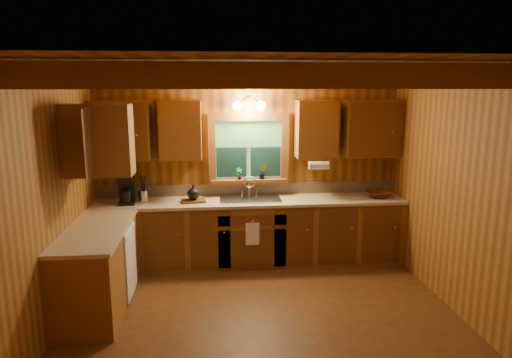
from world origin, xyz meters
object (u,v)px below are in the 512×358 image
object	(u,v)px
sink	(250,203)
wicker_basket	(378,194)
coffee_maker	(127,190)
cutting_board	(194,201)

from	to	relation	value
sink	wicker_basket	world-z (taller)	sink
coffee_maker	cutting_board	distance (m)	0.88
cutting_board	sink	bearing A→B (deg)	-2.89
sink	cutting_board	xyz separation A→B (m)	(-0.77, -0.05, 0.06)
wicker_basket	cutting_board	bearing A→B (deg)	-179.83
coffee_maker	cutting_board	world-z (taller)	coffee_maker
sink	coffee_maker	bearing A→B (deg)	-178.40
coffee_maker	wicker_basket	size ratio (longest dim) A/B	1.03
sink	coffee_maker	distance (m)	1.65
sink	cutting_board	bearing A→B (deg)	-176.07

